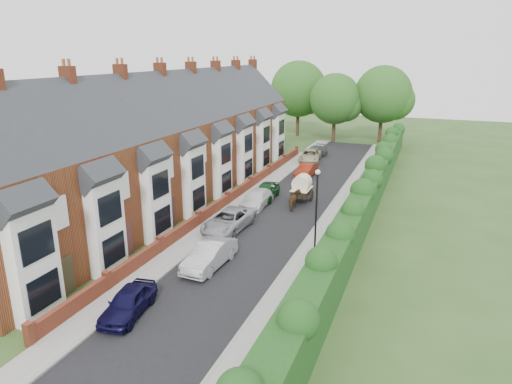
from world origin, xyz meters
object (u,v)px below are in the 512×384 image
Objects in this scene: car_grey at (315,152)px; horse_cart at (302,187)px; car_silver_b at (228,220)px; car_beige at (310,156)px; car_silver_a at (210,255)px; car_red at (306,171)px; car_navy at (128,302)px; car_green at (266,191)px; car_white at (257,199)px; horse at (295,200)px; lamppost at (317,199)px.

car_grey is 1.37× the size of horse_cart.
car_silver_b reaches higher than car_beige.
car_red is (-0.03, 21.39, -0.09)m from car_silver_a.
car_silver_a is 21.39m from car_red.
car_red is (1.26, 27.28, -0.01)m from car_navy.
car_green reaches higher than car_navy.
car_silver_b reaches higher than car_white.
car_silver_b is at bearing 81.81° from car_navy.
car_silver_a is 2.46× the size of horse.
horse reaches higher than car_navy.
car_navy is at bearing -99.70° from car_silver_a.
car_silver_b is at bearing -111.77° from horse_cart.
car_silver_a reaches higher than car_silver_b.
car_navy is 0.85× the size of car_grey.
car_white is at bearing 134.59° from lamppost.
car_navy is (-6.34, -10.50, -2.65)m from lamppost.
car_silver_a is (1.29, 5.90, 0.07)m from car_navy.
car_silver_a is at bearing -95.44° from car_beige.
car_silver_a is 1.34× the size of horse_cart.
car_silver_a is (-5.05, -4.60, -2.57)m from lamppost.
horse is at bearing 115.94° from lamppost.
car_red is 1.18× the size of horse_cart.
lamppost is 1.15× the size of car_grey.
car_beige is (-1.32, 6.61, 0.03)m from car_red.
horse_cart is (3.09, 7.73, 0.65)m from car_silver_b.
car_red is at bearing 106.85° from lamppost.
horse is at bearing 5.40° from car_white.
car_silver_a is at bearing -76.44° from car_grey.
car_grey reaches higher than car_red.
lamppost is 9.49m from car_white.
lamppost is 17.74m from car_red.
car_green is at bearing -78.85° from car_grey.
car_grey reaches higher than car_white.
lamppost reaches higher than car_silver_b.
car_red is at bearing 77.60° from car_green.
car_silver_b is 1.12× the size of car_grey.
car_beige is (0.00, 16.91, 0.02)m from car_white.
car_silver_a is 1.09× the size of car_green.
car_navy is 2.14× the size of horse.
car_navy is 16.99m from car_white.
lamppost is at bearing 44.97° from car_silver_a.
lamppost is 1.16× the size of car_white.
car_white is 19.14m from car_grey.
lamppost is 7.99m from horse.
car_white is at bearing -78.99° from car_grey.
horse_cart is at bearing 110.76° from lamppost.
car_red is at bearing 92.74° from car_silver_a.
car_navy is at bearing -90.24° from car_white.
horse_cart reaches higher than car_white.
car_green is (-0.02, 19.10, 0.04)m from car_navy.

